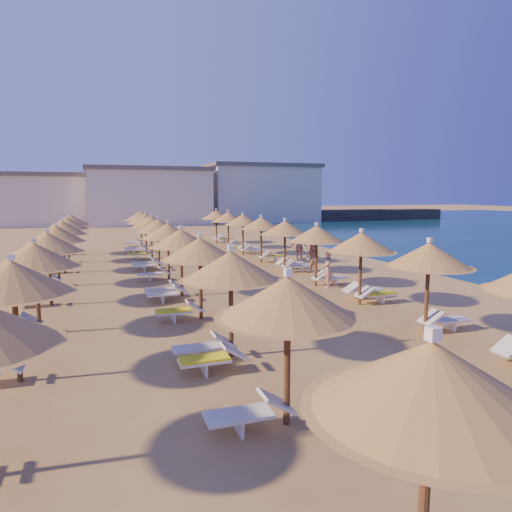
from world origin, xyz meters
name	(u,v)px	position (x,y,z in m)	size (l,w,h in m)	color
ground	(278,306)	(0.00, 0.00, 0.00)	(220.00, 220.00, 0.00)	tan
jetty	(348,215)	(29.55, 45.54, 0.75)	(30.00, 4.00, 1.50)	black
hotel_blocks	(165,196)	(2.28, 46.68, 3.70)	(44.53, 10.80, 8.10)	silver
parasol_row_east	(317,235)	(2.91, 2.81, 2.29)	(2.58, 38.79, 2.84)	brown
parasol_row_west	(181,239)	(-3.06, 2.81, 2.29)	(2.58, 38.79, 2.84)	brown
parasol_row_inland	(53,239)	(-7.89, 4.62, 2.29)	(2.58, 27.93, 2.84)	brown
loungers	(214,284)	(-1.66, 3.08, 0.34)	(13.78, 37.67, 0.66)	white
beachgoer_a	(328,268)	(3.25, 2.37, 0.85)	(0.62, 0.40, 1.69)	tan
beachgoer_b	(313,258)	(4.13, 5.64, 0.81)	(0.78, 0.61, 1.61)	tan
beachgoer_c	(299,248)	(4.94, 9.14, 0.89)	(1.04, 0.43, 1.78)	tan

